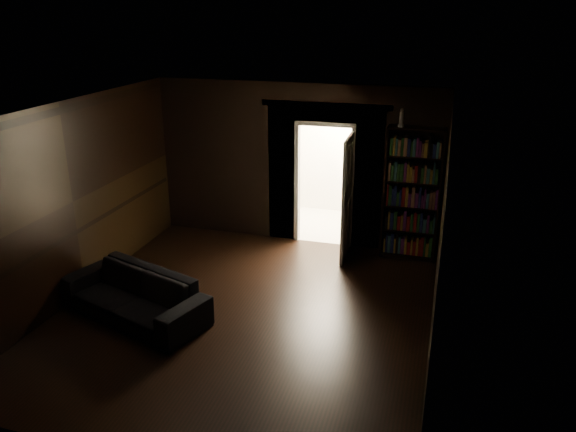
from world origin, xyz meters
name	(u,v)px	position (x,y,z in m)	size (l,w,h in m)	color
ground	(243,315)	(0.00, 0.00, 0.00)	(5.50, 5.50, 0.00)	black
room_walls	(265,176)	(-0.01, 1.07, 1.68)	(5.02, 5.61, 2.84)	black
kitchen_alcove	(337,161)	(0.50, 3.87, 1.21)	(2.20, 1.80, 2.60)	beige
sofa	(134,289)	(-1.40, -0.42, 0.41)	(2.13, 0.92, 0.82)	black
bookshelf	(412,194)	(2.00, 2.59, 1.10)	(0.90, 0.32, 2.20)	black
refrigerator	(369,180)	(1.10, 4.11, 0.82)	(0.74, 0.68, 1.65)	white
door	(347,198)	(0.98, 2.31, 1.02)	(0.85, 0.05, 2.05)	silver
figurine	(401,118)	(1.75, 2.56, 2.35)	(0.10, 0.10, 0.29)	silver
bottles	(376,131)	(1.19, 4.06, 1.79)	(0.70, 0.09, 0.28)	black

